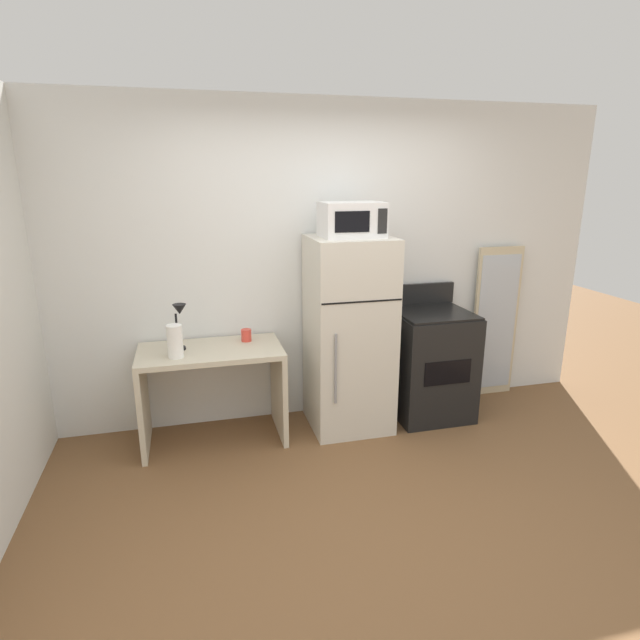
{
  "coord_description": "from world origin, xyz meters",
  "views": [
    {
      "loc": [
        -1.06,
        -2.43,
        2.02
      ],
      "look_at": [
        -0.15,
        1.1,
        0.99
      ],
      "focal_mm": 28.98,
      "sensor_mm": 36.0,
      "label": 1
    }
  ],
  "objects_px": {
    "refrigerator": "(349,335)",
    "microwave": "(352,220)",
    "desk": "(212,378)",
    "paper_towel_roll": "(175,341)",
    "oven_range": "(430,363)",
    "desk_lamp": "(179,319)",
    "coffee_mug": "(246,335)",
    "leaning_mirror": "(495,323)"
  },
  "relations": [
    {
      "from": "leaning_mirror",
      "to": "desk_lamp",
      "type": "bearing_deg",
      "value": -175.51
    },
    {
      "from": "paper_towel_roll",
      "to": "microwave",
      "type": "xyz_separation_m",
      "value": [
        1.34,
        0.09,
        0.82
      ]
    },
    {
      "from": "coffee_mug",
      "to": "microwave",
      "type": "height_order",
      "value": "microwave"
    },
    {
      "from": "coffee_mug",
      "to": "refrigerator",
      "type": "distance_m",
      "value": 0.82
    },
    {
      "from": "desk_lamp",
      "to": "leaning_mirror",
      "type": "distance_m",
      "value": 2.83
    },
    {
      "from": "refrigerator",
      "to": "oven_range",
      "type": "height_order",
      "value": "refrigerator"
    },
    {
      "from": "desk",
      "to": "coffee_mug",
      "type": "bearing_deg",
      "value": 23.35
    },
    {
      "from": "refrigerator",
      "to": "microwave",
      "type": "relative_size",
      "value": 3.39
    },
    {
      "from": "coffee_mug",
      "to": "leaning_mirror",
      "type": "bearing_deg",
      "value": 3.14
    },
    {
      "from": "refrigerator",
      "to": "oven_range",
      "type": "distance_m",
      "value": 0.8
    },
    {
      "from": "refrigerator",
      "to": "microwave",
      "type": "distance_m",
      "value": 0.91
    },
    {
      "from": "desk",
      "to": "paper_towel_roll",
      "type": "height_order",
      "value": "paper_towel_roll"
    },
    {
      "from": "oven_range",
      "to": "desk",
      "type": "bearing_deg",
      "value": 179.85
    },
    {
      "from": "desk_lamp",
      "to": "oven_range",
      "type": "height_order",
      "value": "desk_lamp"
    },
    {
      "from": "refrigerator",
      "to": "microwave",
      "type": "bearing_deg",
      "value": -89.67
    },
    {
      "from": "oven_range",
      "to": "leaning_mirror",
      "type": "bearing_deg",
      "value": 18.44
    },
    {
      "from": "desk_lamp",
      "to": "leaning_mirror",
      "type": "bearing_deg",
      "value": 4.49
    },
    {
      "from": "desk",
      "to": "paper_towel_roll",
      "type": "xyz_separation_m",
      "value": [
        -0.25,
        -0.13,
        0.35
      ]
    },
    {
      "from": "oven_range",
      "to": "desk_lamp",
      "type": "bearing_deg",
      "value": 179.01
    },
    {
      "from": "desk",
      "to": "paper_towel_roll",
      "type": "distance_m",
      "value": 0.45
    },
    {
      "from": "desk_lamp",
      "to": "refrigerator",
      "type": "distance_m",
      "value": 1.32
    },
    {
      "from": "desk_lamp",
      "to": "oven_range",
      "type": "xyz_separation_m",
      "value": [
        2.04,
        -0.04,
        -0.52
      ]
    },
    {
      "from": "oven_range",
      "to": "leaning_mirror",
      "type": "xyz_separation_m",
      "value": [
        0.77,
        0.26,
        0.23
      ]
    },
    {
      "from": "microwave",
      "to": "leaning_mirror",
      "type": "height_order",
      "value": "microwave"
    },
    {
      "from": "desk_lamp",
      "to": "paper_towel_roll",
      "type": "distance_m",
      "value": 0.2
    },
    {
      "from": "oven_range",
      "to": "refrigerator",
      "type": "bearing_deg",
      "value": -179.47
    },
    {
      "from": "paper_towel_roll",
      "to": "oven_range",
      "type": "distance_m",
      "value": 2.12
    },
    {
      "from": "desk",
      "to": "oven_range",
      "type": "bearing_deg",
      "value": -0.15
    },
    {
      "from": "microwave",
      "to": "leaning_mirror",
      "type": "xyz_separation_m",
      "value": [
        1.5,
        0.28,
        -0.99
      ]
    },
    {
      "from": "desk_lamp",
      "to": "paper_towel_roll",
      "type": "height_order",
      "value": "desk_lamp"
    },
    {
      "from": "desk",
      "to": "refrigerator",
      "type": "height_order",
      "value": "refrigerator"
    },
    {
      "from": "leaning_mirror",
      "to": "paper_towel_roll",
      "type": "bearing_deg",
      "value": -172.44
    },
    {
      "from": "oven_range",
      "to": "leaning_mirror",
      "type": "height_order",
      "value": "leaning_mirror"
    },
    {
      "from": "refrigerator",
      "to": "microwave",
      "type": "xyz_separation_m",
      "value": [
        0.0,
        -0.02,
        0.91
      ]
    },
    {
      "from": "desk_lamp",
      "to": "paper_towel_roll",
      "type": "xyz_separation_m",
      "value": [
        -0.04,
        -0.16,
        -0.12
      ]
    },
    {
      "from": "coffee_mug",
      "to": "refrigerator",
      "type": "xyz_separation_m",
      "value": [
        0.8,
        -0.14,
        -0.02
      ]
    },
    {
      "from": "paper_towel_roll",
      "to": "microwave",
      "type": "relative_size",
      "value": 0.52
    },
    {
      "from": "desk_lamp",
      "to": "coffee_mug",
      "type": "relative_size",
      "value": 3.72
    },
    {
      "from": "desk_lamp",
      "to": "coffee_mug",
      "type": "bearing_deg",
      "value": 10.67
    },
    {
      "from": "desk",
      "to": "coffee_mug",
      "type": "relative_size",
      "value": 11.28
    },
    {
      "from": "paper_towel_roll",
      "to": "leaning_mirror",
      "type": "distance_m",
      "value": 2.87
    },
    {
      "from": "coffee_mug",
      "to": "refrigerator",
      "type": "bearing_deg",
      "value": -9.57
    }
  ]
}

